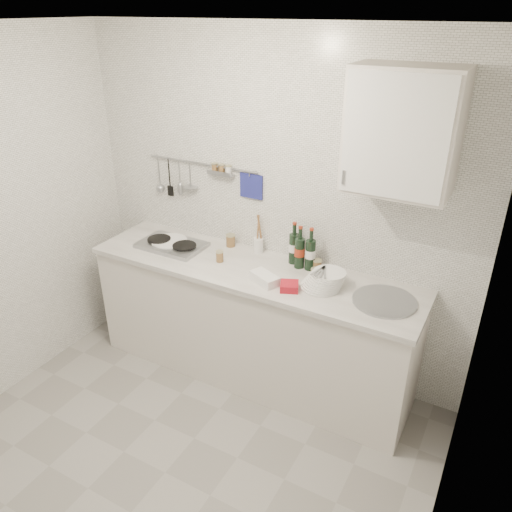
{
  "coord_description": "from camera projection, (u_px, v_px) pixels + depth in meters",
  "views": [
    {
      "loc": [
        1.52,
        -1.6,
        2.58
      ],
      "look_at": [
        0.15,
        0.9,
        1.13
      ],
      "focal_mm": 35.0,
      "sensor_mm": 36.0,
      "label": 1
    }
  ],
  "objects": [
    {
      "name": "floor",
      "position": [
        165.0,
        473.0,
        3.07
      ],
      "size": [
        3.0,
        3.0,
        0.0
      ],
      "primitive_type": "plane",
      "color": "gray",
      "rests_on": "ground"
    },
    {
      "name": "ceiling",
      "position": [
        112.0,
        27.0,
        1.95
      ],
      "size": [
        3.0,
        3.0,
        0.0
      ],
      "primitive_type": "plane",
      "rotation": [
        3.14,
        0.0,
        0.0
      ],
      "color": "silver",
      "rests_on": "back_wall"
    },
    {
      "name": "back_wall",
      "position": [
        272.0,
        210.0,
        3.6
      ],
      "size": [
        3.0,
        0.02,
        2.5
      ],
      "primitive_type": "cube",
      "color": "silver",
      "rests_on": "floor"
    },
    {
      "name": "wall_right",
      "position": [
        457.0,
        402.0,
        1.86
      ],
      "size": [
        0.02,
        2.8,
        2.5
      ],
      "primitive_type": "cube",
      "color": "silver",
      "rests_on": "floor"
    },
    {
      "name": "counter",
      "position": [
        253.0,
        325.0,
        3.74
      ],
      "size": [
        2.44,
        0.64,
        0.96
      ],
      "color": "silver",
      "rests_on": "floor"
    },
    {
      "name": "wall_rail",
      "position": [
        200.0,
        176.0,
        3.75
      ],
      "size": [
        0.98,
        0.09,
        0.34
      ],
      "color": "#93969B",
      "rests_on": "back_wall"
    },
    {
      "name": "wall_cabinet",
      "position": [
        403.0,
        132.0,
        2.76
      ],
      "size": [
        0.6,
        0.38,
        0.7
      ],
      "color": "silver",
      "rests_on": "back_wall"
    },
    {
      "name": "plate_stack_hob",
      "position": [
        168.0,
        242.0,
        3.84
      ],
      "size": [
        0.29,
        0.29,
        0.04
      ],
      "rotation": [
        0.0,
        0.0,
        -0.21
      ],
      "color": "#526ABB",
      "rests_on": "counter"
    },
    {
      "name": "plate_stack_sink",
      "position": [
        324.0,
        280.0,
        3.25
      ],
      "size": [
        0.29,
        0.27,
        0.12
      ],
      "rotation": [
        0.0,
        0.0,
        0.1
      ],
      "color": "white",
      "rests_on": "counter"
    },
    {
      "name": "wine_bottles",
      "position": [
        301.0,
        246.0,
        3.47
      ],
      "size": [
        0.22,
        0.12,
        0.31
      ],
      "rotation": [
        0.0,
        0.0,
        -0.24
      ],
      "color": "black",
      "rests_on": "counter"
    },
    {
      "name": "butter_dish",
      "position": [
        265.0,
        278.0,
        3.31
      ],
      "size": [
        0.23,
        0.18,
        0.06
      ],
      "primitive_type": "cube",
      "rotation": [
        0.0,
        0.0,
        -0.42
      ],
      "color": "white",
      "rests_on": "counter"
    },
    {
      "name": "strawberry_punnet",
      "position": [
        289.0,
        286.0,
        3.23
      ],
      "size": [
        0.15,
        0.15,
        0.05
      ],
      "primitive_type": "cube",
      "rotation": [
        0.0,
        0.0,
        0.4
      ],
      "color": "red",
      "rests_on": "counter"
    },
    {
      "name": "utensil_crock",
      "position": [
        259.0,
        243.0,
        3.7
      ],
      "size": [
        0.07,
        0.07,
        0.31
      ],
      "rotation": [
        0.0,
        0.0,
        -0.31
      ],
      "color": "white",
      "rests_on": "counter"
    },
    {
      "name": "jar_a",
      "position": [
        231.0,
        240.0,
        3.81
      ],
      "size": [
        0.07,
        0.07,
        0.1
      ],
      "rotation": [
        0.0,
        0.0,
        -0.18
      ],
      "color": "brown",
      "rests_on": "counter"
    },
    {
      "name": "jar_b",
      "position": [
        317.0,
        265.0,
        3.46
      ],
      "size": [
        0.07,
        0.07,
        0.08
      ],
      "rotation": [
        0.0,
        0.0,
        0.41
      ],
      "color": "brown",
      "rests_on": "counter"
    },
    {
      "name": "jar_c",
      "position": [
        316.0,
        274.0,
        3.34
      ],
      "size": [
        0.07,
        0.07,
        0.08
      ],
      "rotation": [
        0.0,
        0.0,
        0.26
      ],
      "color": "brown",
      "rests_on": "counter"
    },
    {
      "name": "jar_d",
      "position": [
        220.0,
        256.0,
        3.58
      ],
      "size": [
        0.06,
        0.06,
        0.08
      ],
      "rotation": [
        0.0,
        0.0,
        -0.21
      ],
      "color": "brown",
      "rests_on": "counter"
    }
  ]
}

